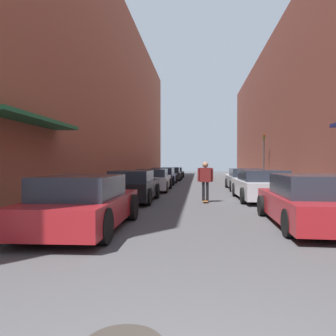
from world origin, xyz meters
TOP-DOWN VIEW (x-y plane):
  - ground at (0.00, 18.28)m, footprint 100.54×100.54m
  - curb_strip_left at (-4.60, 22.85)m, footprint 1.80×45.70m
  - curb_strip_right at (4.60, 22.85)m, footprint 1.80×45.70m
  - building_row_left at (-7.50, 22.85)m, footprint 4.90×45.70m
  - building_row_right at (7.50, 22.85)m, footprint 4.90×45.70m
  - parked_car_left_0 at (-2.74, 5.74)m, footprint 1.96×4.53m
  - parked_car_left_1 at (-2.73, 11.51)m, footprint 1.85×4.11m
  - parked_car_left_2 at (-2.64, 17.09)m, footprint 1.89×4.84m
  - parked_car_left_3 at (-2.69, 23.02)m, footprint 1.87×4.48m
  - parked_car_left_4 at (-2.60, 28.94)m, footprint 1.97×4.42m
  - parked_car_left_5 at (-2.65, 34.83)m, footprint 2.00×4.23m
  - parked_car_right_0 at (2.74, 6.74)m, footprint 1.98×4.70m
  - parked_car_right_1 at (2.63, 12.52)m, footprint 2.08×4.77m
  - parked_car_right_2 at (2.73, 18.29)m, footprint 2.01×4.75m
  - skateboarder at (0.24, 11.52)m, footprint 0.63×0.78m
  - traffic_light at (4.97, 23.88)m, footprint 0.16×0.22m

SIDE VIEW (x-z plane):
  - ground at x=0.00m, z-range 0.00..0.00m
  - curb_strip_left at x=-4.60m, z-range 0.00..0.12m
  - curb_strip_right at x=4.60m, z-range 0.00..0.12m
  - parked_car_left_5 at x=-2.65m, z-range -0.01..1.14m
  - parked_car_left_4 at x=-2.60m, z-range -0.01..1.22m
  - parked_car_left_3 at x=-2.69m, z-range -0.02..1.24m
  - parked_car_right_0 at x=2.74m, z-range -0.03..1.26m
  - parked_car_left_2 at x=-2.64m, z-range -0.01..1.24m
  - parked_car_right_2 at x=2.73m, z-range -0.02..1.26m
  - parked_car_left_1 at x=-2.73m, z-range -0.02..1.26m
  - parked_car_left_0 at x=-2.74m, z-range -0.02..1.27m
  - parked_car_right_1 at x=2.63m, z-range -0.02..1.28m
  - skateboarder at x=0.24m, z-range 0.19..1.82m
  - traffic_light at x=4.97m, z-range 0.54..4.30m
  - building_row_right at x=7.50m, z-range 0.00..11.40m
  - building_row_left at x=-7.50m, z-range 0.00..13.69m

